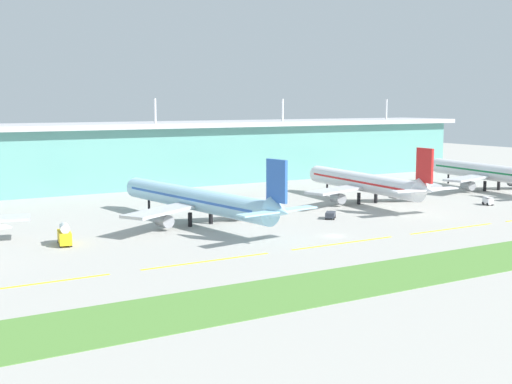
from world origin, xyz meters
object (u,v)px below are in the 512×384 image
object	(u,v)px
pushback_tug	(330,215)
baggage_cart	(488,201)
airliner_farthest	(489,172)
airliner_far_middle	(365,183)
fuel_truck	(65,235)
airliner_near_middle	(197,200)

from	to	relation	value
pushback_tug	baggage_cart	bearing A→B (deg)	-4.87
airliner_farthest	pushback_tug	world-z (taller)	airliner_farthest
airliner_far_middle	airliner_farthest	distance (m)	58.77
baggage_cart	fuel_truck	size ratio (longest dim) A/B	0.53
airliner_far_middle	fuel_truck	world-z (taller)	airliner_far_middle
baggage_cart	fuel_truck	world-z (taller)	fuel_truck
airliner_farthest	fuel_truck	bearing A→B (deg)	-173.87
airliner_farthest	fuel_truck	world-z (taller)	airliner_farthest
airliner_near_middle	airliner_farthest	distance (m)	120.32
airliner_far_middle	fuel_truck	size ratio (longest dim) A/B	8.63
airliner_far_middle	pushback_tug	xyz separation A→B (m)	(-26.51, -17.66, -5.35)
airliner_near_middle	fuel_truck	distance (m)	37.27
airliner_far_middle	airliner_farthest	size ratio (longest dim) A/B	1.00
airliner_near_middle	baggage_cart	size ratio (longest dim) A/B	18.09
baggage_cart	pushback_tug	xyz separation A→B (m)	(-56.50, 4.82, -0.16)
airliner_far_middle	pushback_tug	distance (m)	32.30
airliner_far_middle	baggage_cart	distance (m)	37.84
airliner_near_middle	pushback_tug	size ratio (longest dim) A/B	14.85
airliner_near_middle	airliner_farthest	size ratio (longest dim) A/B	1.11
baggage_cart	fuel_truck	distance (m)	127.63
airliner_far_middle	baggage_cart	world-z (taller)	airliner_far_middle
airliner_farthest	baggage_cart	world-z (taller)	airliner_farthest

